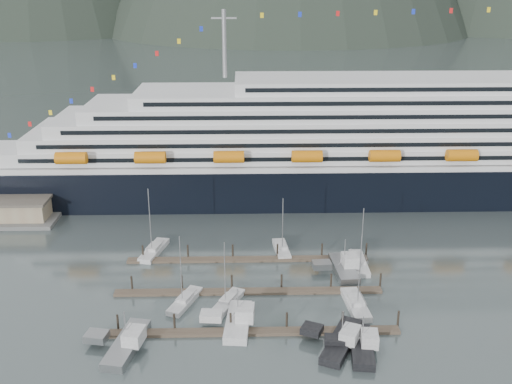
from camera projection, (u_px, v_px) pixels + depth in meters
ground at (277, 301)px, 104.83m from camera, size 1600.00×1600.00×0.00m
cruise_ship at (382, 149)px, 153.10m from camera, size 210.00×30.40×50.30m
dock_near at (250, 331)px, 95.26m from camera, size 48.18×2.28×3.20m
dock_mid at (249, 291)px, 107.49m from camera, size 48.18×2.28×3.20m
dock_far at (248, 259)px, 119.71m from camera, size 48.18×2.28×3.20m
sailboat_b at (185, 301)px, 103.88m from camera, size 5.78×9.83×13.51m
sailboat_c at (228, 302)px, 103.50m from camera, size 6.10×9.32×12.60m
sailboat_e at (154, 251)px, 122.93m from camera, size 5.30×11.10×14.85m
sailboat_f at (282, 250)px, 123.54m from camera, size 3.44×9.25×12.47m
sailboat_g at (359, 263)px, 117.54m from camera, size 2.87×10.74×12.92m
sailboat_h at (356, 305)px, 102.65m from camera, size 3.78×10.53×14.34m
trawler_a at (126, 343)px, 91.22m from camera, size 9.54×13.08×6.95m
trawler_b at (237, 321)px, 97.06m from camera, size 8.94×11.72×7.45m
trawler_c at (341, 340)px, 92.11m from camera, size 10.55×12.89×6.46m
trawler_d at (361, 345)px, 90.72m from camera, size 8.30×11.17×6.44m
trawler_e at (343, 267)px, 114.81m from camera, size 8.90×11.68×7.46m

